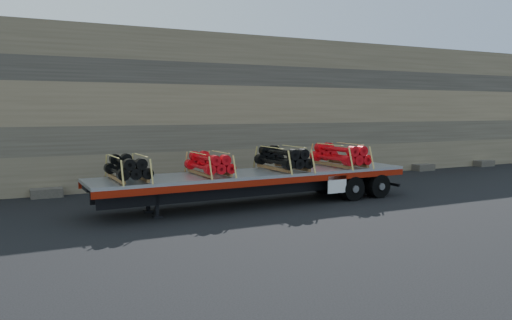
{
  "coord_description": "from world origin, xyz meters",
  "views": [
    {
      "loc": [
        -9.19,
        -16.54,
        3.46
      ],
      "look_at": [
        -0.6,
        0.86,
        1.51
      ],
      "focal_mm": 35.0,
      "sensor_mm": 36.0,
      "label": 1
    }
  ],
  "objects_px": {
    "bundle_midrear": "(283,159)",
    "bundle_rear": "(340,156)",
    "trailer": "(257,188)",
    "bundle_midfront": "(209,164)",
    "bundle_front": "(128,168)"
  },
  "relations": [
    {
      "from": "bundle_front",
      "to": "bundle_rear",
      "type": "relative_size",
      "value": 0.89
    },
    {
      "from": "bundle_front",
      "to": "bundle_midrear",
      "type": "xyz_separation_m",
      "value": [
        5.81,
        0.18,
        0.04
      ]
    },
    {
      "from": "trailer",
      "to": "bundle_midrear",
      "type": "height_order",
      "value": "bundle_midrear"
    },
    {
      "from": "bundle_midfront",
      "to": "bundle_front",
      "type": "bearing_deg",
      "value": -180.0
    },
    {
      "from": "bundle_midfront",
      "to": "bundle_midrear",
      "type": "distance_m",
      "value": 2.99
    },
    {
      "from": "trailer",
      "to": "bundle_rear",
      "type": "distance_m",
      "value": 3.92
    },
    {
      "from": "bundle_rear",
      "to": "bundle_midfront",
      "type": "bearing_deg",
      "value": 180.0
    },
    {
      "from": "trailer",
      "to": "bundle_midfront",
      "type": "distance_m",
      "value": 2.11
    },
    {
      "from": "bundle_front",
      "to": "bundle_midfront",
      "type": "distance_m",
      "value": 2.83
    },
    {
      "from": "bundle_midfront",
      "to": "trailer",
      "type": "bearing_deg",
      "value": -0.0
    },
    {
      "from": "bundle_front",
      "to": "bundle_midfront",
      "type": "xyz_separation_m",
      "value": [
        2.83,
        0.09,
        -0.01
      ]
    },
    {
      "from": "bundle_front",
      "to": "bundle_midfront",
      "type": "height_order",
      "value": "bundle_front"
    },
    {
      "from": "bundle_midfront",
      "to": "bundle_rear",
      "type": "bearing_deg",
      "value": -0.0
    },
    {
      "from": "trailer",
      "to": "bundle_midfront",
      "type": "relative_size",
      "value": 5.73
    },
    {
      "from": "bundle_midrear",
      "to": "bundle_rear",
      "type": "relative_size",
      "value": 0.98
    }
  ]
}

